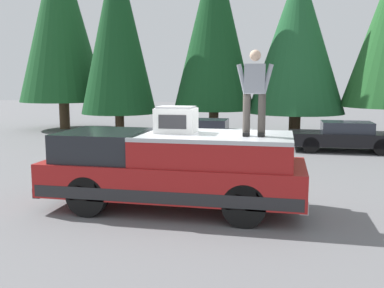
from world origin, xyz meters
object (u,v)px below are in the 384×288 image
at_px(pickup_truck, 174,169).
at_px(person_on_truck_bed, 255,91).
at_px(compressor_unit, 176,120).
at_px(parked_car_silver, 203,133).
at_px(parked_car_black, 344,136).

distance_m(pickup_truck, person_on_truck_bed, 2.39).
distance_m(compressor_unit, person_on_truck_bed, 1.78).
relative_size(pickup_truck, parked_car_silver, 1.35).
bearing_deg(person_on_truck_bed, pickup_truck, 84.11).
height_order(compressor_unit, parked_car_silver, compressor_unit).
height_order(compressor_unit, parked_car_black, compressor_unit).
height_order(person_on_truck_bed, parked_car_silver, person_on_truck_bed).
xyz_separation_m(pickup_truck, parked_car_silver, (8.73, 0.99, -0.29)).
xyz_separation_m(compressor_unit, parked_car_black, (8.72, -4.59, -1.35)).
relative_size(parked_car_black, parked_car_silver, 1.00).
bearing_deg(parked_car_black, person_on_truck_bed, 161.86).
bearing_deg(compressor_unit, pickup_truck, 148.45).
bearing_deg(compressor_unit, person_on_truck_bed, -98.24).
height_order(pickup_truck, compressor_unit, compressor_unit).
distance_m(person_on_truck_bed, parked_car_silver, 9.50).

